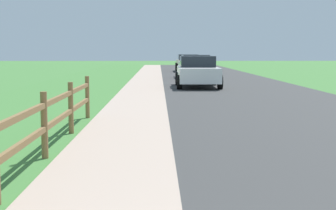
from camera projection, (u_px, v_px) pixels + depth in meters
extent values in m
plane|color=#427A38|center=(163.00, 84.00, 26.11)|extent=(120.00, 120.00, 0.00)
cube|color=#383838|center=(222.00, 81.00, 28.16)|extent=(7.00, 66.00, 0.01)
cube|color=tan|center=(112.00, 81.00, 28.03)|extent=(6.00, 66.00, 0.01)
cube|color=#427A38|center=(86.00, 81.00, 28.00)|extent=(5.00, 66.00, 0.00)
cylinder|color=olive|center=(44.00, 125.00, 7.92)|extent=(0.11, 0.11, 1.12)
cylinder|color=olive|center=(71.00, 108.00, 10.33)|extent=(0.11, 0.11, 1.12)
cylinder|color=olive|center=(87.00, 97.00, 12.73)|extent=(0.11, 0.11, 1.12)
cube|color=olive|center=(24.00, 143.00, 6.73)|extent=(0.07, 12.11, 0.09)
cube|color=olive|center=(23.00, 115.00, 6.68)|extent=(0.07, 12.11, 0.09)
cube|color=white|center=(198.00, 74.00, 23.73)|extent=(1.95, 4.42, 0.70)
cube|color=#1E232B|center=(197.00, 61.00, 23.92)|extent=(1.70, 1.88, 0.54)
cylinder|color=black|center=(178.00, 79.00, 25.11)|extent=(0.23, 0.67, 0.67)
cylinder|color=black|center=(214.00, 79.00, 25.13)|extent=(0.23, 0.67, 0.67)
cylinder|color=black|center=(179.00, 82.00, 22.40)|extent=(0.23, 0.67, 0.67)
cylinder|color=black|center=(220.00, 82.00, 22.41)|extent=(0.23, 0.67, 0.67)
cube|color=#B7BABF|center=(195.00, 68.00, 31.44)|extent=(2.00, 4.90, 0.75)
cube|color=#1E232B|center=(195.00, 58.00, 31.23)|extent=(1.72, 2.13, 0.46)
cylinder|color=black|center=(179.00, 71.00, 32.94)|extent=(0.24, 0.76, 0.75)
cylinder|color=black|center=(206.00, 71.00, 33.02)|extent=(0.24, 0.76, 0.75)
cylinder|color=black|center=(182.00, 74.00, 29.95)|extent=(0.24, 0.76, 0.75)
cylinder|color=black|center=(212.00, 73.00, 30.02)|extent=(0.24, 0.76, 0.75)
cube|color=#C6B793|center=(188.00, 64.00, 41.72)|extent=(1.85, 4.73, 0.70)
cube|color=#1E232B|center=(188.00, 57.00, 41.58)|extent=(1.63, 2.30, 0.48)
cylinder|color=black|center=(177.00, 67.00, 43.19)|extent=(0.22, 0.73, 0.73)
cylinder|color=black|center=(197.00, 67.00, 43.23)|extent=(0.22, 0.73, 0.73)
cylinder|color=black|center=(178.00, 68.00, 40.27)|extent=(0.22, 0.73, 0.73)
cylinder|color=black|center=(200.00, 68.00, 40.31)|extent=(0.22, 0.73, 0.73)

